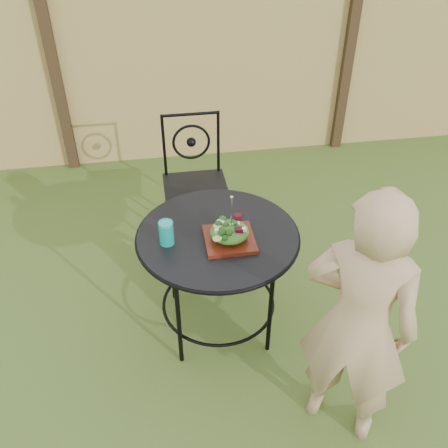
% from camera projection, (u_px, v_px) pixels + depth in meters
% --- Properties ---
extents(ground, '(60.00, 60.00, 0.00)m').
position_uv_depth(ground, '(253.00, 316.00, 3.26)').
color(ground, '#294716').
rests_on(ground, ground).
extents(fence, '(8.00, 0.12, 1.90)m').
position_uv_depth(fence, '(206.00, 58.00, 4.40)').
color(fence, tan).
rests_on(fence, ground).
extents(patio_table, '(0.92, 0.92, 0.72)m').
position_uv_depth(patio_table, '(218.00, 253.00, 2.86)').
color(patio_table, black).
rests_on(patio_table, ground).
extents(patio_chair, '(0.46, 0.46, 0.95)m').
position_uv_depth(patio_chair, '(195.00, 178.00, 3.65)').
color(patio_chair, black).
rests_on(patio_chair, ground).
extents(diner, '(0.64, 0.60, 1.46)m').
position_uv_depth(diner, '(358.00, 324.00, 2.25)').
color(diner, tan).
rests_on(diner, ground).
extents(salad_plate, '(0.27, 0.27, 0.02)m').
position_uv_depth(salad_plate, '(229.00, 239.00, 2.72)').
color(salad_plate, '#48110A').
rests_on(salad_plate, patio_table).
extents(salad, '(0.21, 0.21, 0.08)m').
position_uv_depth(salad, '(229.00, 232.00, 2.69)').
color(salad, '#235614').
rests_on(salad, salad_plate).
extents(fork, '(0.01, 0.01, 0.18)m').
position_uv_depth(fork, '(232.00, 212.00, 2.61)').
color(fork, silver).
rests_on(fork, salad).
extents(drinking_glass, '(0.08, 0.08, 0.14)m').
position_uv_depth(drinking_glass, '(166.00, 233.00, 2.67)').
color(drinking_glass, '#0EA799').
rests_on(drinking_glass, patio_table).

